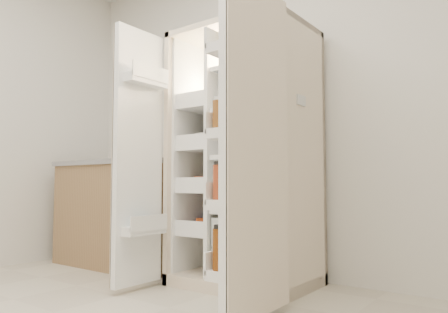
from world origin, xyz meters
The scene contains 5 objects.
wall_back centered at (0.00, 2.00, 1.35)m, with size 4.00×0.02×2.70m, color silver.
refrigerator centered at (0.06, 1.65, 0.74)m, with size 0.93×0.70×1.80m.
freezer_door centered at (-0.46, 1.05, 0.89)m, with size 0.15×0.40×1.72m.
fridge_door centered at (0.52, 0.96, 0.87)m, with size 0.17×0.58×1.72m.
kitchen_counter centered at (-1.21, 1.58, 0.46)m, with size 1.25×0.66×0.91m.
Camera 1 is at (1.72, -0.90, 0.70)m, focal length 34.00 mm.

